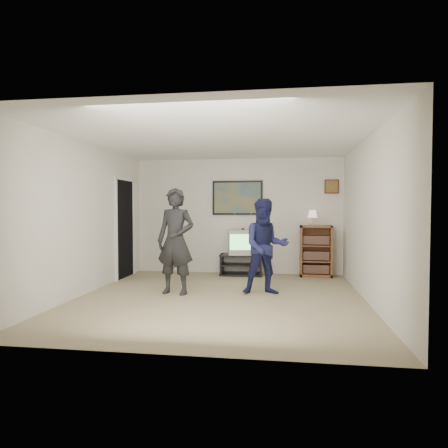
% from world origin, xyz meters
% --- Properties ---
extents(room_shell, '(4.51, 5.00, 2.51)m').
position_xyz_m(room_shell, '(0.00, 0.35, 1.25)').
color(room_shell, '#716147').
rests_on(room_shell, ground).
extents(media_stand, '(0.90, 0.52, 0.45)m').
position_xyz_m(media_stand, '(0.11, 2.23, 0.22)').
color(media_stand, black).
rests_on(media_stand, room_shell).
extents(crt_television, '(0.69, 0.62, 0.52)m').
position_xyz_m(crt_television, '(0.15, 2.23, 0.71)').
color(crt_television, '#A5A6A0').
rests_on(crt_television, media_stand).
extents(bookshelf, '(0.65, 0.37, 1.06)m').
position_xyz_m(bookshelf, '(1.67, 2.28, 0.53)').
color(bookshelf, brown).
rests_on(bookshelf, room_shell).
extents(table_lamp, '(0.20, 0.20, 0.32)m').
position_xyz_m(table_lamp, '(1.60, 2.28, 1.22)').
color(table_lamp, beige).
rests_on(table_lamp, bookshelf).
extents(person_tall, '(0.70, 0.52, 1.76)m').
position_xyz_m(person_tall, '(-0.77, 0.21, 0.88)').
color(person_tall, black).
rests_on(person_tall, room_shell).
extents(person_short, '(0.87, 0.74, 1.58)m').
position_xyz_m(person_short, '(0.70, 0.40, 0.79)').
color(person_short, '#171A3F').
rests_on(person_short, room_shell).
extents(controller_left, '(0.08, 0.12, 0.04)m').
position_xyz_m(controller_left, '(-0.75, 0.45, 1.18)').
color(controller_left, white).
rests_on(controller_left, person_tall).
extents(controller_right, '(0.07, 0.11, 0.03)m').
position_xyz_m(controller_right, '(0.69, 0.62, 1.15)').
color(controller_right, white).
rests_on(controller_right, person_short).
extents(poster, '(1.10, 0.03, 0.75)m').
position_xyz_m(poster, '(0.00, 2.48, 1.65)').
color(poster, black).
rests_on(poster, room_shell).
extents(air_vent, '(0.28, 0.02, 0.14)m').
position_xyz_m(air_vent, '(-0.55, 2.48, 1.95)').
color(air_vent, white).
rests_on(air_vent, room_shell).
extents(small_picture, '(0.30, 0.03, 0.30)m').
position_xyz_m(small_picture, '(2.00, 2.48, 1.88)').
color(small_picture, '#452416').
rests_on(small_picture, room_shell).
extents(doorway, '(0.03, 0.85, 2.00)m').
position_xyz_m(doorway, '(-2.23, 1.60, 1.00)').
color(doorway, black).
rests_on(doorway, room_shell).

